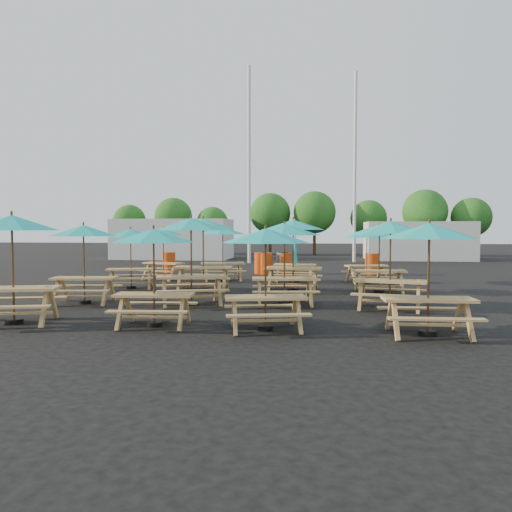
# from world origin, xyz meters

# --- Properties ---
(ground) EXTENTS (120.00, 120.00, 0.00)m
(ground) POSITION_xyz_m (0.00, 0.00, 0.00)
(ground) COLOR black
(ground) RESTS_ON ground
(picnic_unit_0) EXTENTS (2.48, 2.48, 2.39)m
(picnic_unit_0) POSITION_xyz_m (-4.32, -6.36, 2.05)
(picnic_unit_0) COLOR tan
(picnic_unit_0) RESTS_ON ground
(picnic_unit_1) EXTENTS (2.09, 2.09, 2.20)m
(picnic_unit_1) POSITION_xyz_m (-4.18, -3.34, 1.89)
(picnic_unit_1) COLOR tan
(picnic_unit_1) RESTS_ON ground
(picnic_unit_2) EXTENTS (2.19, 2.19, 2.10)m
(picnic_unit_2) POSITION_xyz_m (-4.22, 0.22, 1.81)
(picnic_unit_2) COLOR tan
(picnic_unit_2) RESTS_ON ground
(picnic_unit_3) EXTENTS (2.31, 2.31, 2.13)m
(picnic_unit_3) POSITION_xyz_m (-4.03, 3.29, 1.83)
(picnic_unit_3) COLOR tan
(picnic_unit_3) RESTS_ON ground
(picnic_unit_4) EXTENTS (1.91, 1.91, 2.09)m
(picnic_unit_4) POSITION_xyz_m (-1.19, -6.25, 1.80)
(picnic_unit_4) COLOR tan
(picnic_unit_4) RESTS_ON ground
(picnic_unit_5) EXTENTS (2.57, 2.57, 2.39)m
(picnic_unit_5) POSITION_xyz_m (-1.19, -3.17, 2.05)
(picnic_unit_5) COLOR tan
(picnic_unit_5) RESTS_ON ground
(picnic_unit_6) EXTENTS (2.24, 2.24, 2.45)m
(picnic_unit_6) POSITION_xyz_m (-1.59, -0.04, 2.10)
(picnic_unit_6) COLOR tan
(picnic_unit_6) RESTS_ON ground
(picnic_unit_7) EXTENTS (2.28, 2.28, 2.20)m
(picnic_unit_7) POSITION_xyz_m (-1.56, 3.23, 1.89)
(picnic_unit_7) COLOR tan
(picnic_unit_7) RESTS_ON ground
(picnic_unit_8) EXTENTS (2.12, 2.12, 2.09)m
(picnic_unit_8) POSITION_xyz_m (1.19, -6.37, 1.80)
(picnic_unit_8) COLOR tan
(picnic_unit_8) RESTS_ON ground
(picnic_unit_9) EXTENTS (2.13, 2.13, 2.23)m
(picnic_unit_9) POSITION_xyz_m (1.33, -2.90, 1.92)
(picnic_unit_9) COLOR tan
(picnic_unit_9) RESTS_ON ground
(picnic_unit_10) EXTENTS (2.14, 2.14, 2.41)m
(picnic_unit_10) POSITION_xyz_m (1.41, 0.15, 2.07)
(picnic_unit_10) COLOR tan
(picnic_unit_10) RESTS_ON ground
(picnic_unit_11) EXTENTS (1.74, 1.55, 2.09)m
(picnic_unit_11) POSITION_xyz_m (1.33, 3.24, 0.86)
(picnic_unit_11) COLOR tan
(picnic_unit_11) RESTS_ON ground
(picnic_unit_12) EXTENTS (1.93, 1.93, 2.20)m
(picnic_unit_12) POSITION_xyz_m (4.36, -6.47, 1.89)
(picnic_unit_12) COLOR tan
(picnic_unit_12) RESTS_ON ground
(picnic_unit_13) EXTENTS (2.30, 2.30, 2.29)m
(picnic_unit_13) POSITION_xyz_m (4.07, -3.36, 1.97)
(picnic_unit_13) COLOR tan
(picnic_unit_13) RESTS_ON ground
(picnic_unit_14) EXTENTS (1.94, 1.94, 2.19)m
(picnic_unit_14) POSITION_xyz_m (4.22, 0.26, 1.88)
(picnic_unit_14) COLOR tan
(picnic_unit_14) RESTS_ON ground
(picnic_unit_15) EXTENTS (2.16, 2.16, 2.06)m
(picnic_unit_15) POSITION_xyz_m (4.10, 3.19, 1.76)
(picnic_unit_15) COLOR tan
(picnic_unit_15) RESTS_ON ground
(waste_bin_0) EXTENTS (0.61, 0.61, 0.99)m
(waste_bin_0) POSITION_xyz_m (-4.84, 6.64, 0.49)
(waste_bin_0) COLOR #DB420C
(waste_bin_0) RESTS_ON ground
(waste_bin_1) EXTENTS (0.61, 0.61, 0.99)m
(waste_bin_1) POSITION_xyz_m (-0.42, 6.63, 0.49)
(waste_bin_1) COLOR #DB420C
(waste_bin_1) RESTS_ON ground
(waste_bin_2) EXTENTS (0.61, 0.61, 0.99)m
(waste_bin_2) POSITION_xyz_m (-0.18, 6.53, 0.49)
(waste_bin_2) COLOR #DB420C
(waste_bin_2) RESTS_ON ground
(waste_bin_3) EXTENTS (0.61, 0.61, 0.99)m
(waste_bin_3) POSITION_xyz_m (0.70, 6.71, 0.49)
(waste_bin_3) COLOR #DB420C
(waste_bin_3) RESTS_ON ground
(waste_bin_4) EXTENTS (0.61, 0.61, 0.99)m
(waste_bin_4) POSITION_xyz_m (0.61, 6.75, 0.49)
(waste_bin_4) COLOR gray
(waste_bin_4) RESTS_ON ground
(waste_bin_5) EXTENTS (0.61, 0.61, 0.99)m
(waste_bin_5) POSITION_xyz_m (4.65, 6.70, 0.49)
(waste_bin_5) COLOR #DB420C
(waste_bin_5) RESTS_ON ground
(mast_0) EXTENTS (0.20, 0.20, 12.00)m
(mast_0) POSITION_xyz_m (-2.00, 14.00, 6.00)
(mast_0) COLOR silver
(mast_0) RESTS_ON ground
(mast_1) EXTENTS (0.20, 0.20, 12.00)m
(mast_1) POSITION_xyz_m (4.50, 16.00, 6.00)
(mast_1) COLOR silver
(mast_1) RESTS_ON ground
(event_tent_0) EXTENTS (8.00, 4.00, 2.80)m
(event_tent_0) POSITION_xyz_m (-8.00, 18.00, 1.40)
(event_tent_0) COLOR silver
(event_tent_0) RESTS_ON ground
(event_tent_1) EXTENTS (7.00, 4.00, 2.60)m
(event_tent_1) POSITION_xyz_m (9.00, 19.00, 1.30)
(event_tent_1) COLOR silver
(event_tent_1) RESTS_ON ground
(tree_0) EXTENTS (2.80, 2.80, 4.24)m
(tree_0) POSITION_xyz_m (-14.07, 25.25, 2.83)
(tree_0) COLOR #382314
(tree_0) RESTS_ON ground
(tree_1) EXTENTS (3.11, 3.11, 4.72)m
(tree_1) POSITION_xyz_m (-9.74, 23.90, 3.15)
(tree_1) COLOR #382314
(tree_1) RESTS_ON ground
(tree_2) EXTENTS (2.59, 2.59, 3.93)m
(tree_2) POSITION_xyz_m (-6.39, 23.65, 2.62)
(tree_2) COLOR #382314
(tree_2) RESTS_ON ground
(tree_3) EXTENTS (3.36, 3.36, 5.09)m
(tree_3) POSITION_xyz_m (-1.75, 24.72, 3.41)
(tree_3) COLOR #382314
(tree_3) RESTS_ON ground
(tree_4) EXTENTS (3.41, 3.41, 5.17)m
(tree_4) POSITION_xyz_m (1.90, 24.26, 3.46)
(tree_4) COLOR #382314
(tree_4) RESTS_ON ground
(tree_5) EXTENTS (2.94, 2.94, 4.45)m
(tree_5) POSITION_xyz_m (6.22, 24.67, 2.97)
(tree_5) COLOR #382314
(tree_5) RESTS_ON ground
(tree_6) EXTENTS (3.38, 3.38, 5.13)m
(tree_6) POSITION_xyz_m (10.23, 22.90, 3.43)
(tree_6) COLOR #382314
(tree_6) RESTS_ON ground
(tree_7) EXTENTS (2.95, 2.95, 4.48)m
(tree_7) POSITION_xyz_m (13.63, 22.92, 2.99)
(tree_7) COLOR #382314
(tree_7) RESTS_ON ground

